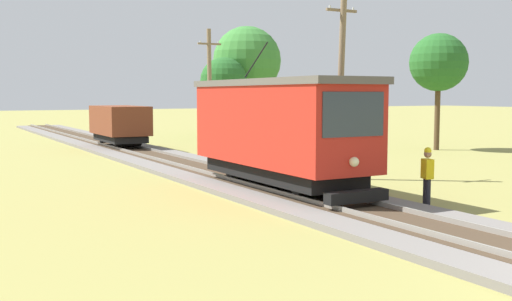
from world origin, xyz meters
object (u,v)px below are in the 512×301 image
at_px(utility_pole_near_tram, 341,82).
at_px(utility_pole_mid, 210,90).
at_px(freight_car, 120,124).
at_px(track_worker, 427,174).
at_px(red_tram, 279,128).
at_px(tree_left_near, 247,61).
at_px(tree_right_near, 224,81).
at_px(tree_left_far, 439,63).

relative_size(utility_pole_near_tram, utility_pole_mid, 1.06).
bearing_deg(freight_car, track_worker, -84.00).
distance_m(red_tram, tree_left_near, 28.45).
bearing_deg(tree_right_near, tree_left_near, 33.64).
bearing_deg(utility_pole_near_tram, track_worker, -102.57).
relative_size(utility_pole_near_tram, tree_left_near, 0.85).
xyz_separation_m(freight_car, utility_pole_near_tram, (3.78, -16.98, 2.24)).
height_order(red_tram, tree_left_near, tree_left_near).
xyz_separation_m(red_tram, utility_pole_mid, (3.78, 13.88, 1.39)).
distance_m(track_worker, tree_right_near, 28.78).
distance_m(utility_pole_near_tram, tree_left_near, 25.26).
height_order(utility_pole_near_tram, utility_pole_mid, utility_pole_near_tram).
relative_size(utility_pole_mid, track_worker, 3.90).
relative_size(red_tram, freight_car, 1.64).
bearing_deg(track_worker, tree_left_far, -117.88).
height_order(track_worker, tree_right_near, tree_right_near).
bearing_deg(utility_pole_near_tram, tree_left_near, 70.29).
xyz_separation_m(utility_pole_mid, tree_left_far, (12.80, -4.61, 1.61)).
relative_size(utility_pole_near_tram, tree_right_near, 1.22).
xyz_separation_m(track_worker, tree_left_far, (14.16, 13.64, 4.20)).
bearing_deg(tree_left_near, red_tram, -115.78).
bearing_deg(utility_pole_mid, freight_car, 128.23).
bearing_deg(freight_car, red_tram, -89.99).
height_order(freight_car, tree_left_far, tree_left_far).
distance_m(track_worker, tree_left_far, 20.11).
distance_m(red_tram, utility_pole_mid, 14.45).
xyz_separation_m(utility_pole_mid, track_worker, (-1.36, -18.26, -2.60)).
xyz_separation_m(freight_car, tree_left_far, (16.58, -9.41, 3.63)).
bearing_deg(tree_left_far, track_worker, -136.07).
xyz_separation_m(red_tram, track_worker, (2.42, -4.38, -1.21)).
height_order(red_tram, tree_left_far, tree_left_far).
bearing_deg(red_tram, tree_left_far, 29.19).
relative_size(freight_car, tree_left_far, 0.75).
xyz_separation_m(red_tram, tree_left_near, (12.26, 25.39, 3.79)).
bearing_deg(red_tram, track_worker, -61.06).
xyz_separation_m(utility_pole_near_tram, utility_pole_mid, (0.00, 12.18, -0.22)).
distance_m(utility_pole_mid, tree_left_far, 13.71).
bearing_deg(tree_left_near, freight_car, -151.30).
relative_size(red_tram, tree_right_near, 1.41).
distance_m(red_tram, utility_pole_near_tram, 4.44).
height_order(track_worker, tree_left_far, tree_left_far).
height_order(utility_pole_near_tram, tree_left_near, tree_left_near).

